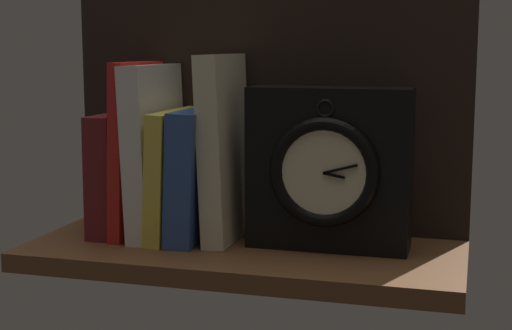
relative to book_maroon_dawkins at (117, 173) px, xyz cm
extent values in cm
cube|color=brown|center=(19.99, -3.03, -9.86)|extent=(58.68, 24.88, 2.50)
cube|color=black|center=(19.99, 8.81, 11.60)|extent=(58.68, 1.20, 40.42)
cube|color=maroon|center=(0.00, 0.00, 0.00)|extent=(3.84, 13.53, 17.25)
cube|color=red|center=(3.09, 0.00, 3.68)|extent=(2.65, 14.61, 24.64)
cube|color=silver|center=(5.88, 0.00, 3.49)|extent=(3.99, 15.65, 24.31)
cube|color=gold|center=(8.98, 0.00, 0.34)|extent=(3.25, 16.43, 18.00)
cube|color=#2D4C8E|center=(12.44, 0.00, 0.44)|extent=(4.63, 16.05, 18.26)
cube|color=beige|center=(16.26, 0.00, 4.24)|extent=(4.20, 13.37, 25.82)
cube|color=black|center=(31.10, -0.44, 2.13)|extent=(21.49, 6.49, 21.49)
torus|color=black|center=(31.10, -4.08, 2.17)|extent=(14.31, 1.76, 14.31)
cylinder|color=beige|center=(31.10, -4.08, 2.17)|extent=(11.55, 0.60, 11.55)
cube|color=black|center=(32.49, -4.58, 1.93)|extent=(2.84, 0.30, 0.77)
cube|color=black|center=(33.27, -4.58, 2.77)|extent=(4.44, 0.30, 1.50)
torus|color=black|center=(31.10, -3.68, 10.33)|extent=(2.44, 0.44, 2.44)
camera|label=1|loc=(49.72, -100.46, 18.26)|focal=54.38mm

